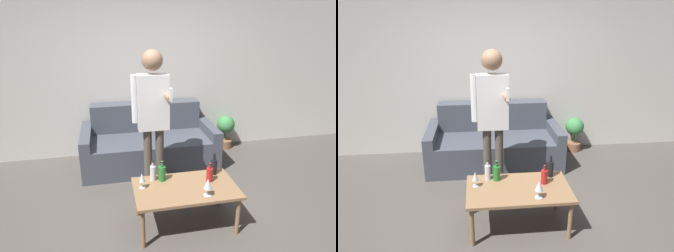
% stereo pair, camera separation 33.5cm
% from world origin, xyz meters
% --- Properties ---
extents(ground_plane, '(16.00, 16.00, 0.00)m').
position_xyz_m(ground_plane, '(0.00, 0.00, 0.00)').
color(ground_plane, '#514C47').
extents(wall_back, '(8.00, 0.06, 2.70)m').
position_xyz_m(wall_back, '(0.00, 2.16, 1.35)').
color(wall_back, silver).
rests_on(wall_back, ground_plane).
extents(couch, '(1.94, 0.95, 0.87)m').
position_xyz_m(couch, '(-0.09, 1.68, 0.31)').
color(couch, '#474C56').
rests_on(couch, ground_plane).
extents(coffee_table, '(1.06, 0.62, 0.46)m').
position_xyz_m(coffee_table, '(0.06, 0.13, 0.41)').
color(coffee_table, '#8E6B47').
rests_on(coffee_table, ground_plane).
extents(bottle_orange, '(0.07, 0.07, 0.25)m').
position_xyz_m(bottle_orange, '(0.44, 0.33, 0.55)').
color(bottle_orange, black).
rests_on(bottle_orange, coffee_table).
extents(bottle_green, '(0.07, 0.07, 0.21)m').
position_xyz_m(bottle_green, '(0.34, 0.19, 0.54)').
color(bottle_green, '#B21E1E').
rests_on(bottle_green, coffee_table).
extents(bottle_dark, '(0.06, 0.06, 0.23)m').
position_xyz_m(bottle_dark, '(-0.24, 0.34, 0.55)').
color(bottle_dark, silver).
rests_on(bottle_dark, coffee_table).
extents(bottle_yellow, '(0.08, 0.08, 0.22)m').
position_xyz_m(bottle_yellow, '(-0.15, 0.31, 0.54)').
color(bottle_yellow, '#23752D').
rests_on(bottle_yellow, coffee_table).
extents(wine_glass_near, '(0.06, 0.06, 0.17)m').
position_xyz_m(wine_glass_near, '(-0.37, 0.20, 0.57)').
color(wine_glass_near, silver).
rests_on(wine_glass_near, coffee_table).
extents(wine_glass_far, '(0.08, 0.08, 0.18)m').
position_xyz_m(wine_glass_far, '(0.23, -0.06, 0.58)').
color(wine_glass_far, silver).
rests_on(wine_glass_far, coffee_table).
extents(person_standing_front, '(0.43, 0.44, 1.78)m').
position_xyz_m(person_standing_front, '(-0.16, 0.81, 1.09)').
color(person_standing_front, brown).
rests_on(person_standing_front, ground_plane).
extents(potted_plant, '(0.29, 0.29, 0.56)m').
position_xyz_m(potted_plant, '(1.26, 1.96, 0.34)').
color(potted_plant, '#936042').
rests_on(potted_plant, ground_plane).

